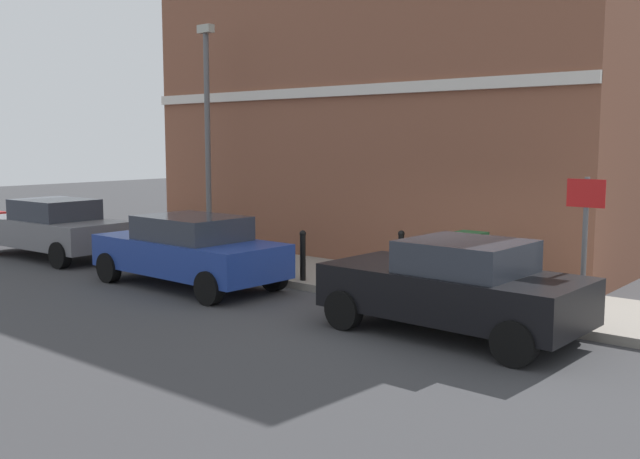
{
  "coord_description": "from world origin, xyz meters",
  "views": [
    {
      "loc": [
        -10.32,
        -6.58,
        3.01
      ],
      "look_at": [
        1.0,
        2.81,
        1.2
      ],
      "focal_mm": 40.67,
      "sensor_mm": 36.0,
      "label": 1
    }
  ],
  "objects_px": {
    "car_black": "(455,287)",
    "car_blue": "(189,250)",
    "car_grey": "(53,228)",
    "utility_cabinet": "(470,264)",
    "bollard_far_kerb": "(303,254)",
    "lamppost": "(208,129)",
    "bollard_near_cabinet": "(401,254)",
    "street_sign": "(585,228)"
  },
  "relations": [
    {
      "from": "bollard_near_cabinet",
      "to": "car_grey",
      "type": "bearing_deg",
      "value": 105.45
    },
    {
      "from": "street_sign",
      "to": "car_grey",
      "type": "bearing_deg",
      "value": 96.14
    },
    {
      "from": "car_grey",
      "to": "bollard_far_kerb",
      "type": "height_order",
      "value": "car_grey"
    },
    {
      "from": "car_black",
      "to": "utility_cabinet",
      "type": "xyz_separation_m",
      "value": [
        2.45,
        1.04,
        -0.09
      ]
    },
    {
      "from": "car_blue",
      "to": "bollard_near_cabinet",
      "type": "xyz_separation_m",
      "value": [
        2.72,
        -3.41,
        -0.07
      ]
    },
    {
      "from": "car_blue",
      "to": "bollard_far_kerb",
      "type": "height_order",
      "value": "car_blue"
    },
    {
      "from": "car_grey",
      "to": "utility_cabinet",
      "type": "distance_m",
      "value": 10.95
    },
    {
      "from": "car_black",
      "to": "bollard_near_cabinet",
      "type": "height_order",
      "value": "car_black"
    },
    {
      "from": "car_blue",
      "to": "street_sign",
      "type": "height_order",
      "value": "street_sign"
    },
    {
      "from": "car_grey",
      "to": "lamppost",
      "type": "bearing_deg",
      "value": -142.45
    },
    {
      "from": "car_grey",
      "to": "bollard_far_kerb",
      "type": "relative_size",
      "value": 4.26
    },
    {
      "from": "car_black",
      "to": "bollard_far_kerb",
      "type": "xyz_separation_m",
      "value": [
        1.28,
        4.23,
        -0.06
      ]
    },
    {
      "from": "car_black",
      "to": "bollard_far_kerb",
      "type": "height_order",
      "value": "car_black"
    },
    {
      "from": "car_black",
      "to": "bollard_far_kerb",
      "type": "bearing_deg",
      "value": -15.39
    },
    {
      "from": "utility_cabinet",
      "to": "lamppost",
      "type": "bearing_deg",
      "value": 88.77
    },
    {
      "from": "car_blue",
      "to": "bollard_far_kerb",
      "type": "relative_size",
      "value": 4.25
    },
    {
      "from": "utility_cabinet",
      "to": "car_black",
      "type": "bearing_deg",
      "value": -157.02
    },
    {
      "from": "utility_cabinet",
      "to": "car_blue",
      "type": "bearing_deg",
      "value": 117.41
    },
    {
      "from": "bollard_far_kerb",
      "to": "street_sign",
      "type": "distance_m",
      "value": 5.75
    },
    {
      "from": "car_black",
      "to": "bollard_near_cabinet",
      "type": "xyz_separation_m",
      "value": [
        2.55,
        2.67,
        -0.06
      ]
    },
    {
      "from": "bollard_far_kerb",
      "to": "street_sign",
      "type": "relative_size",
      "value": 0.45
    },
    {
      "from": "car_black",
      "to": "bollard_near_cabinet",
      "type": "relative_size",
      "value": 3.93
    },
    {
      "from": "bollard_near_cabinet",
      "to": "utility_cabinet",
      "type": "bearing_deg",
      "value": -93.5
    },
    {
      "from": "car_black",
      "to": "car_blue",
      "type": "xyz_separation_m",
      "value": [
        -0.16,
        6.09,
        0.0
      ]
    },
    {
      "from": "bollard_near_cabinet",
      "to": "bollard_far_kerb",
      "type": "distance_m",
      "value": 2.01
    },
    {
      "from": "car_blue",
      "to": "street_sign",
      "type": "bearing_deg",
      "value": -166.38
    },
    {
      "from": "bollard_near_cabinet",
      "to": "lamppost",
      "type": "height_order",
      "value": "lamppost"
    },
    {
      "from": "car_blue",
      "to": "lamppost",
      "type": "bearing_deg",
      "value": -46.61
    },
    {
      "from": "bollard_far_kerb",
      "to": "lamppost",
      "type": "height_order",
      "value": "lamppost"
    },
    {
      "from": "car_black",
      "to": "lamppost",
      "type": "relative_size",
      "value": 0.71
    },
    {
      "from": "utility_cabinet",
      "to": "street_sign",
      "type": "bearing_deg",
      "value": -111.65
    },
    {
      "from": "bollard_far_kerb",
      "to": "lamppost",
      "type": "distance_m",
      "value": 5.24
    },
    {
      "from": "car_grey",
      "to": "utility_cabinet",
      "type": "xyz_separation_m",
      "value": [
        2.4,
        -10.68,
        -0.09
      ]
    },
    {
      "from": "car_black",
      "to": "street_sign",
      "type": "relative_size",
      "value": 1.78
    },
    {
      "from": "car_grey",
      "to": "street_sign",
      "type": "xyz_separation_m",
      "value": [
        1.42,
        -13.16,
        0.89
      ]
    },
    {
      "from": "bollard_near_cabinet",
      "to": "street_sign",
      "type": "height_order",
      "value": "street_sign"
    },
    {
      "from": "bollard_far_kerb",
      "to": "lamppost",
      "type": "xyz_separation_m",
      "value": [
        1.34,
        4.35,
        2.6
      ]
    },
    {
      "from": "car_black",
      "to": "car_blue",
      "type": "bearing_deg",
      "value": 2.92
    },
    {
      "from": "utility_cabinet",
      "to": "bollard_near_cabinet",
      "type": "bearing_deg",
      "value": 86.5
    },
    {
      "from": "car_blue",
      "to": "utility_cabinet",
      "type": "distance_m",
      "value": 5.68
    },
    {
      "from": "car_blue",
      "to": "street_sign",
      "type": "distance_m",
      "value": 7.75
    },
    {
      "from": "street_sign",
      "to": "lamppost",
      "type": "bearing_deg",
      "value": 83.48
    }
  ]
}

